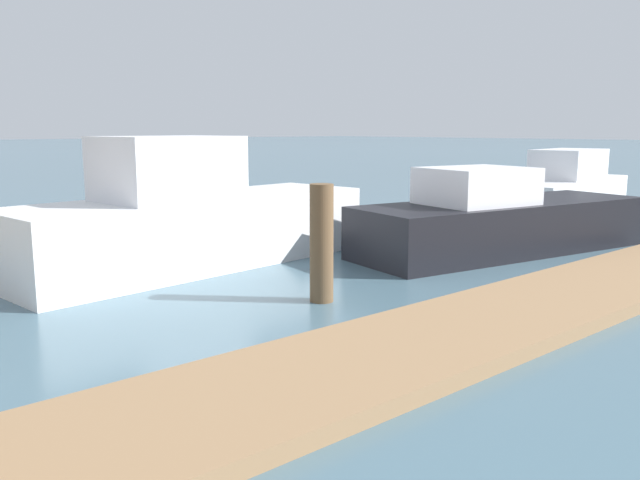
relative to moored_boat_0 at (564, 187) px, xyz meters
The scene contains 5 objects.
floating_dock 13.64m from the moored_boat_0, 154.30° to the right, with size 14.85×2.00×0.18m, color #93704C.
dock_piling_1 13.75m from the moored_boat_0, 165.33° to the right, with size 0.35×0.35×1.75m, color brown.
moored_boat_0 is the anchor object (origin of this frame).
moored_boat_3 13.45m from the moored_boat_0, behind, with size 7.23×2.87×2.41m.
moored_boat_4 8.46m from the moored_boat_0, 159.83° to the right, with size 6.91×3.12×1.78m.
Camera 1 is at (-3.30, 3.91, 2.54)m, focal length 36.67 mm.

